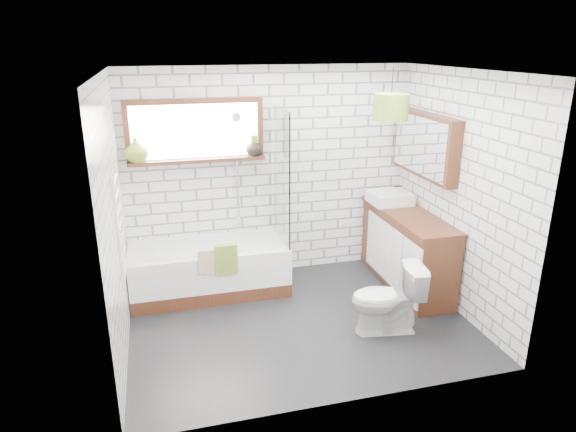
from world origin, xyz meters
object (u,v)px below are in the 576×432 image
object	(u,v)px
basin	(390,198)
bathtub	(209,269)
pendant	(391,107)
toilet	(387,299)
vanity	(407,249)

from	to	relation	value
basin	bathtub	bearing A→B (deg)	179.97
pendant	bathtub	bearing A→B (deg)	166.86
bathtub	basin	xyz separation A→B (m)	(2.20, -0.00, 0.68)
bathtub	pendant	distance (m)	2.68
bathtub	toilet	distance (m)	2.06
toilet	pendant	size ratio (longest dim) A/B	1.91
vanity	toilet	xyz separation A→B (m)	(-0.67, -0.91, -0.09)
bathtub	toilet	xyz separation A→B (m)	(1.59, -1.31, 0.07)
vanity	basin	world-z (taller)	basin
bathtub	pendant	bearing A→B (deg)	-13.14
bathtub	pendant	size ratio (longest dim) A/B	4.74
toilet	vanity	bearing A→B (deg)	152.12
vanity	basin	bearing A→B (deg)	98.45
bathtub	toilet	size ratio (longest dim) A/B	2.48
bathtub	toilet	bearing A→B (deg)	-39.49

